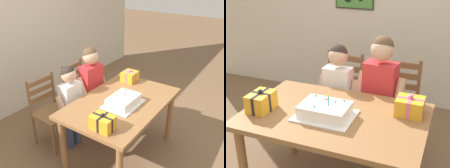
{
  "view_description": "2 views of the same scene",
  "coord_description": "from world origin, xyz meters",
  "views": [
    {
      "loc": [
        -2.13,
        -1.32,
        2.17
      ],
      "look_at": [
        -0.09,
        0.07,
        0.99
      ],
      "focal_mm": 40.15,
      "sensor_mm": 36.0,
      "label": 1
    },
    {
      "loc": [
        0.79,
        -1.92,
        1.9
      ],
      "look_at": [
        0.01,
        0.05,
        0.99
      ],
      "focal_mm": 49.9,
      "sensor_mm": 36.0,
      "label": 2
    }
  ],
  "objects": [
    {
      "name": "ground_plane",
      "position": [
        0.0,
        0.0,
        0.0
      ],
      "size": [
        20.0,
        20.0,
        0.0
      ],
      "primitive_type": "plane",
      "color": "brown"
    },
    {
      "name": "chair_right",
      "position": [
        0.3,
        0.88,
        0.47
      ],
      "size": [
        0.43,
        0.43,
        0.92
      ],
      "color": "brown",
      "rests_on": "ground"
    },
    {
      "name": "child_younger",
      "position": [
        -0.21,
        0.6,
        0.68
      ],
      "size": [
        0.41,
        0.23,
        1.12
      ],
      "color": "#38426B",
      "rests_on": "ground"
    },
    {
      "name": "chair_left",
      "position": [
        -0.3,
        0.88,
        0.47
      ],
      "size": [
        0.44,
        0.44,
        0.92
      ],
      "color": "brown",
      "rests_on": "ground"
    },
    {
      "name": "dining_table",
      "position": [
        0.0,
        0.0,
        0.65
      ],
      "size": [
        1.39,
        0.9,
        0.76
      ],
      "color": "olive",
      "rests_on": "ground"
    },
    {
      "name": "birthday_cake",
      "position": [
        -0.05,
        -0.06,
        0.81
      ],
      "size": [
        0.44,
        0.34,
        0.19
      ],
      "color": "white",
      "rests_on": "dining_table"
    },
    {
      "name": "child_older",
      "position": [
        0.2,
        0.6,
        0.75
      ],
      "size": [
        0.47,
        0.28,
        1.24
      ],
      "color": "#38426B",
      "rests_on": "ground"
    },
    {
      "name": "back_wall",
      "position": [
        -0.0,
        1.98,
        1.3
      ],
      "size": [
        6.4,
        0.11,
        2.6
      ],
      "color": "beige",
      "rests_on": "ground"
    },
    {
      "name": "gift_box_red_large",
      "position": [
        -0.56,
        -0.14,
        0.83
      ],
      "size": [
        0.16,
        0.23,
        0.18
      ],
      "color": "gold",
      "rests_on": "dining_table"
    },
    {
      "name": "gift_box_beside_cake",
      "position": [
        0.53,
        0.21,
        0.82
      ],
      "size": [
        0.21,
        0.19,
        0.17
      ],
      "color": "gold",
      "rests_on": "dining_table"
    }
  ]
}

